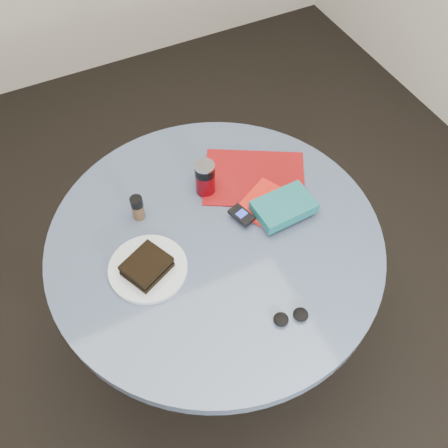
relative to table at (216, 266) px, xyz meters
name	(u,v)px	position (x,y,z in m)	size (l,w,h in m)	color
ground	(218,340)	(0.00, 0.00, -0.59)	(4.00, 4.00, 0.00)	black
table	(216,266)	(0.00, 0.00, 0.00)	(1.00, 1.00, 0.75)	black
plate	(148,269)	(-0.22, -0.02, 0.17)	(0.22, 0.22, 0.01)	silver
sandwich	(147,266)	(-0.22, -0.02, 0.20)	(0.15, 0.14, 0.04)	black
soda_can	(205,178)	(0.05, 0.18, 0.22)	(0.08, 0.08, 0.12)	#58040A
pepper_grinder	(138,208)	(-0.17, 0.17, 0.21)	(0.04, 0.04, 0.09)	#503622
magazine	(254,178)	(0.22, 0.15, 0.17)	(0.32, 0.24, 0.01)	maroon
red_book	(263,202)	(0.19, 0.05, 0.18)	(0.16, 0.11, 0.01)	red
novel	(284,207)	(0.22, -0.01, 0.20)	(0.18, 0.12, 0.03)	#145C61
mp3_player	(242,215)	(0.10, 0.02, 0.19)	(0.06, 0.09, 0.01)	black
headphones	(291,317)	(0.07, -0.33, 0.17)	(0.10, 0.06, 0.02)	black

